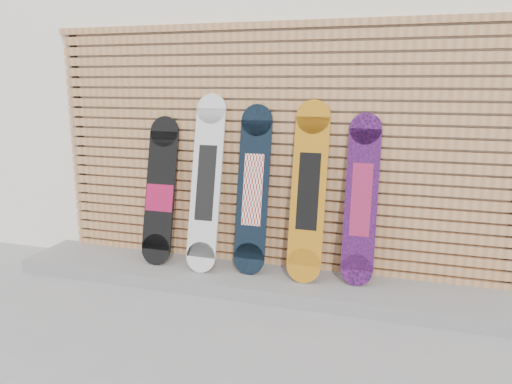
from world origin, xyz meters
TOP-DOWN VIEW (x-y plane):
  - ground at (0.00, 0.00)m, footprint 80.00×80.00m
  - building at (0.50, 3.50)m, footprint 12.00×5.00m
  - concrete_step at (-0.15, 0.68)m, footprint 4.60×0.70m
  - slat_wall at (-0.15, 0.97)m, footprint 4.26×0.08m
  - snowboard_0 at (-1.17, 0.77)m, footprint 0.29×0.35m
  - snowboard_1 at (-0.69, 0.74)m, footprint 0.28×0.40m
  - snowboard_2 at (-0.26, 0.79)m, footprint 0.29×0.32m
  - snowboard_3 at (0.24, 0.77)m, footprint 0.30×0.36m
  - snowboard_4 at (0.68, 0.80)m, footprint 0.27×0.29m

SIDE VIEW (x-z plane):
  - ground at x=0.00m, z-range 0.00..0.00m
  - concrete_step at x=-0.15m, z-range 0.00..0.12m
  - snowboard_0 at x=-1.17m, z-range 0.11..1.47m
  - snowboard_4 at x=0.68m, z-range 0.12..1.55m
  - snowboard_2 at x=-0.26m, z-range 0.12..1.60m
  - snowboard_3 at x=0.24m, z-range 0.12..1.65m
  - snowboard_1 at x=-0.69m, z-range 0.12..1.69m
  - slat_wall at x=-0.15m, z-range 0.06..2.35m
  - building at x=0.50m, z-range 0.00..3.60m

